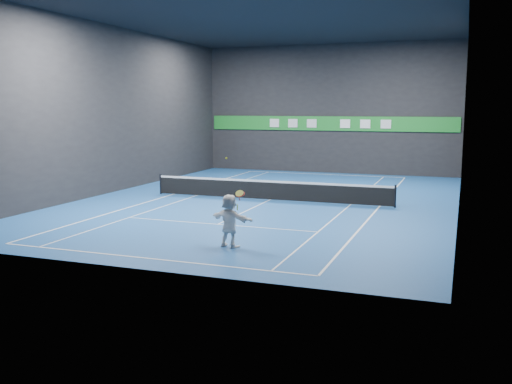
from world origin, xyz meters
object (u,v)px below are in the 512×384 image
(tennis_ball, at_px, (226,158))
(tennis_racket, at_px, (240,196))
(tennis_net, at_px, (269,190))
(player, at_px, (229,221))

(tennis_ball, relative_size, tennis_racket, 0.09)
(tennis_racket, bearing_deg, tennis_net, 103.12)
(tennis_ball, bearing_deg, tennis_net, 100.28)
(tennis_ball, height_order, tennis_racket, tennis_ball)
(tennis_net, bearing_deg, player, -78.97)
(tennis_net, relative_size, tennis_racket, 17.28)
(player, distance_m, tennis_ball, 2.08)
(tennis_net, bearing_deg, tennis_racket, -76.88)
(tennis_ball, xyz_separation_m, tennis_racket, (0.51, -0.09, -1.22))
(tennis_ball, xyz_separation_m, tennis_net, (-1.72, 9.51, -2.43))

